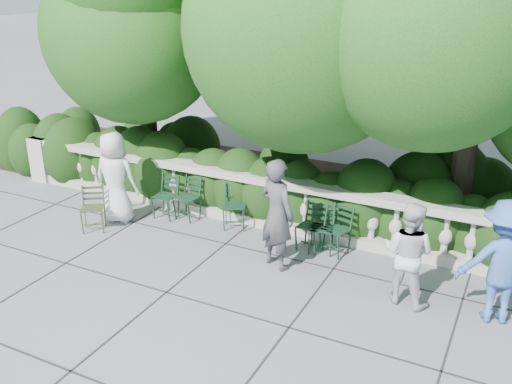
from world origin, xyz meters
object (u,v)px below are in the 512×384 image
at_px(chair_f, 329,256).
at_px(person_woman_grey, 277,214).
at_px(chair_b, 162,220).
at_px(chair_e, 319,256).
at_px(person_casual_man, 408,253).
at_px(person_older_blue, 502,262).
at_px(chair_c, 305,253).
at_px(chair_d, 234,231).
at_px(chair_weathered, 94,234).
at_px(chair_a, 183,221).
at_px(person_businessman, 115,178).

xyz_separation_m(chair_f, person_woman_grey, (-0.67, -0.69, 0.91)).
distance_m(chair_b, chair_e, 3.22).
relative_size(person_casual_man, person_older_blue, 0.88).
bearing_deg(person_woman_grey, chair_c, -91.37).
xyz_separation_m(chair_f, person_older_blue, (2.64, -0.71, 0.88)).
bearing_deg(chair_d, chair_b, 164.94).
bearing_deg(chair_d, person_older_blue, -33.00).
xyz_separation_m(chair_weathered, person_woman_grey, (3.48, 0.42, 0.91)).
relative_size(chair_b, chair_d, 1.00).
bearing_deg(person_casual_man, chair_b, 2.00).
relative_size(chair_a, chair_weathered, 1.00).
relative_size(chair_d, chair_e, 1.00).
relative_size(chair_b, person_older_blue, 0.48).
xyz_separation_m(person_businessman, person_casual_man, (5.55, -0.39, -0.10)).
distance_m(chair_d, person_older_blue, 4.71).
height_order(chair_f, person_older_blue, person_older_blue).
bearing_deg(person_casual_man, chair_weathered, 13.94).
bearing_deg(chair_f, person_businessman, -157.98).
distance_m(chair_c, person_older_blue, 3.23).
xyz_separation_m(chair_e, person_older_blue, (2.80, -0.65, 0.88)).
relative_size(chair_a, chair_c, 1.00).
xyz_separation_m(chair_a, chair_c, (2.59, -0.16, 0.00)).
xyz_separation_m(chair_b, chair_f, (3.38, 0.06, 0.00)).
bearing_deg(chair_a, chair_f, 7.14).
height_order(chair_a, chair_c, same).
height_order(person_woman_grey, person_casual_man, person_woman_grey).
xyz_separation_m(chair_e, person_woman_grey, (-0.51, -0.63, 0.91)).
height_order(chair_a, chair_weathered, same).
height_order(person_businessman, person_woman_grey, person_woman_grey).
height_order(chair_b, chair_e, same).
relative_size(chair_f, chair_weathered, 1.00).
xyz_separation_m(chair_e, person_casual_man, (1.59, -0.75, 0.77)).
relative_size(chair_c, chair_weathered, 1.00).
bearing_deg(person_woman_grey, chair_b, 9.07).
distance_m(chair_e, person_businessman, 4.07).
bearing_deg(chair_b, chair_f, 1.20).
xyz_separation_m(person_casual_man, person_older_blue, (1.21, 0.10, 0.11)).
distance_m(person_casual_man, person_older_blue, 1.22).
height_order(chair_a, person_older_blue, person_older_blue).
distance_m(chair_f, person_casual_man, 1.82).
xyz_separation_m(chair_c, chair_f, (0.40, 0.08, 0.00)).
bearing_deg(chair_a, chair_d, 11.72).
bearing_deg(person_woman_grey, chair_d, -11.37).
distance_m(chair_a, chair_f, 2.99).
distance_m(chair_f, chair_weathered, 4.29).
bearing_deg(chair_f, chair_weathered, -148.90).
relative_size(chair_c, chair_f, 1.00).
bearing_deg(chair_d, person_casual_man, -38.34).
height_order(chair_d, person_casual_man, person_casual_man).
bearing_deg(chair_b, chair_weathered, -126.00).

